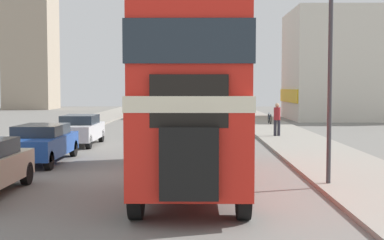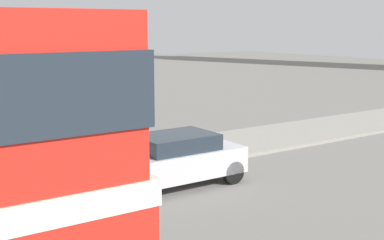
{
  "view_description": "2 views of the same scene",
  "coord_description": "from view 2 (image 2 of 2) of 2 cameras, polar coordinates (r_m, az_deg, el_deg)",
  "views": [
    {
      "loc": [
        1.79,
        -16.42,
        2.73
      ],
      "look_at": [
        1.63,
        -1.05,
        1.79
      ],
      "focal_mm": 50.0,
      "sensor_mm": 36.0,
      "label": 1
    },
    {
      "loc": [
        7.94,
        1.17,
        4.31
      ],
      "look_at": [
        0.0,
        6.69,
        2.58
      ],
      "focal_mm": 50.0,
      "sensor_mm": 36.0,
      "label": 2
    }
  ],
  "objects": [
    {
      "name": "car_parked_far",
      "position": [
        14.37,
        -2.19,
        -4.24
      ],
      "size": [
        1.7,
        3.99,
        1.42
      ],
      "color": "silver",
      "rests_on": "ground_plane"
    }
  ]
}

